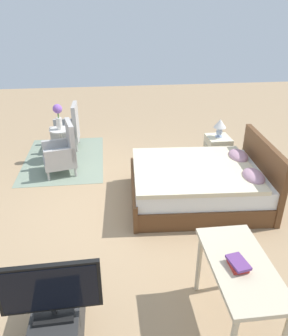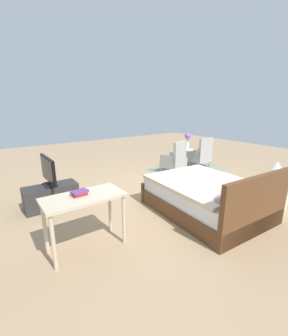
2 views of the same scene
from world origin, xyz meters
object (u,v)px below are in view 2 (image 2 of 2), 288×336
flower_vase (187,139)px  tv_stand (51,196)px  vanity_desk (84,204)px  table_lamp (276,168)px  armchair_by_window_left (201,155)px  tv_flatscreen (48,171)px  armchair_by_window_right (174,160)px  side_table (186,157)px  nightstand (272,194)px  book_stack (80,193)px  bed (208,197)px

flower_vase → tv_stand: bearing=5.4°
flower_vase → vanity_desk: size_ratio=0.46×
flower_vase → table_lamp: bearing=76.6°
armchair_by_window_left → flower_vase: (0.57, -0.07, 0.53)m
flower_vase → tv_flatscreen: size_ratio=0.59×
armchair_by_window_left → vanity_desk: bearing=22.8°
armchair_by_window_right → side_table: armchair_by_window_right is taller
flower_vase → nightstand: bearing=76.6°
flower_vase → vanity_desk: (3.92, 1.96, -0.26)m
armchair_by_window_right → book_stack: bearing=28.4°
armchair_by_window_left → tv_flatscreen: (4.56, 0.30, 0.34)m
side_table → tv_flatscreen: bearing=5.4°
tv_stand → book_stack: book_stack is taller
side_table → flower_vase: bearing=0.0°
table_lamp → vanity_desk: (3.25, -0.88, -0.16)m
table_lamp → book_stack: (3.28, -0.93, -0.02)m
vanity_desk → book_stack: book_stack is taller
armchair_by_window_left → table_lamp: bearing=65.8°
tv_flatscreen → tv_stand: bearing=-178.5°
armchair_by_window_left → side_table: armchair_by_window_left is taller
tv_flatscreen → vanity_desk: size_ratio=0.77×
nightstand → book_stack: book_stack is taller
bed → nightstand: (-1.08, 0.60, 0.00)m
vanity_desk → book_stack: 0.16m
side_table → flower_vase: (0.00, 0.00, 0.52)m
armchair_by_window_left → flower_vase: flower_vase is taller
side_table → vanity_desk: size_ratio=0.59×
armchair_by_window_left → side_table: size_ratio=1.49×
nightstand → book_stack: (3.28, -0.93, 0.50)m
flower_vase → book_stack: size_ratio=2.09×
flower_vase → book_stack: flower_vase is taller
side_table → nightstand: side_table is taller
flower_vase → tv_flatscreen: 4.02m
bed → vanity_desk: (2.16, -0.28, 0.35)m
side_table → table_lamp: table_lamp is taller
tv_flatscreen → vanity_desk: bearing=92.5°
armchair_by_window_right → book_stack: size_ratio=4.02×
bed → side_table: 2.85m
armchair_by_window_left → side_table: bearing=-7.3°
table_lamp → vanity_desk: table_lamp is taller
bed → tv_stand: bed is taller
armchair_by_window_left → book_stack: (4.52, 1.84, 0.42)m
armchair_by_window_right → flower_vase: 0.77m
armchair_by_window_left → book_stack: size_ratio=4.02×
bed → armchair_by_window_right: bearing=-119.1°
bed → book_stack: 2.27m
bed → table_lamp: bearing=150.9°
vanity_desk → nightstand: bearing=164.8°
armchair_by_window_right → flower_vase: (-0.55, -0.07, 0.53)m
nightstand → tv_stand: nightstand is taller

